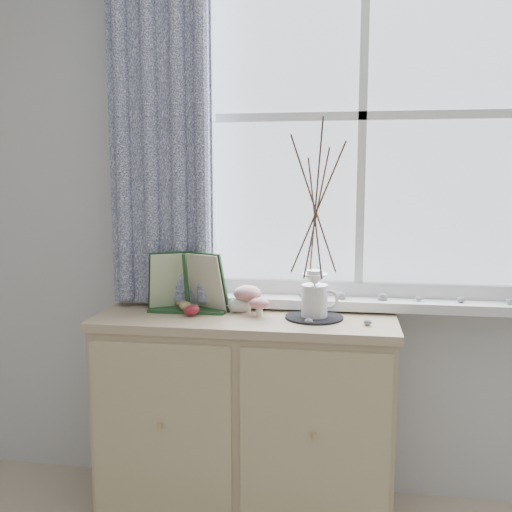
% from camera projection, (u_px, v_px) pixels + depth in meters
% --- Properties ---
extents(sideboard, '(1.20, 0.45, 0.85)m').
position_uv_depth(sideboard, '(246.00, 416.00, 2.35)').
color(sideboard, tan).
rests_on(sideboard, ground).
extents(botanical_book, '(0.37, 0.14, 0.26)m').
position_uv_depth(botanical_book, '(185.00, 282.00, 2.31)').
color(botanical_book, '#204424').
rests_on(botanical_book, sideboard).
extents(toadstool_cluster, '(0.16, 0.17, 0.11)m').
position_uv_depth(toadstool_cluster, '(250.00, 296.00, 2.33)').
color(toadstool_cluster, white).
rests_on(toadstool_cluster, sideboard).
extents(wooden_eggs, '(0.13, 0.17, 0.07)m').
position_uv_depth(wooden_eggs, '(186.00, 306.00, 2.34)').
color(wooden_eggs, tan).
rests_on(wooden_eggs, sideboard).
extents(songbird_figurine, '(0.15, 0.10, 0.07)m').
position_uv_depth(songbird_figurine, '(240.00, 304.00, 2.34)').
color(songbird_figurine, beige).
rests_on(songbird_figurine, sideboard).
extents(crocheted_doily, '(0.23, 0.23, 0.01)m').
position_uv_depth(crocheted_doily, '(314.00, 317.00, 2.25)').
color(crocheted_doily, black).
rests_on(crocheted_doily, sideboard).
extents(twig_pitcher, '(0.35, 0.35, 0.78)m').
position_uv_depth(twig_pitcher, '(316.00, 205.00, 2.19)').
color(twig_pitcher, silver).
rests_on(twig_pitcher, crocheted_doily).
extents(sideboard_pebbles, '(0.25, 0.19, 0.02)m').
position_uv_depth(sideboard_pebbles, '(332.00, 318.00, 2.20)').
color(sideboard_pebbles, gray).
rests_on(sideboard_pebbles, sideboard).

